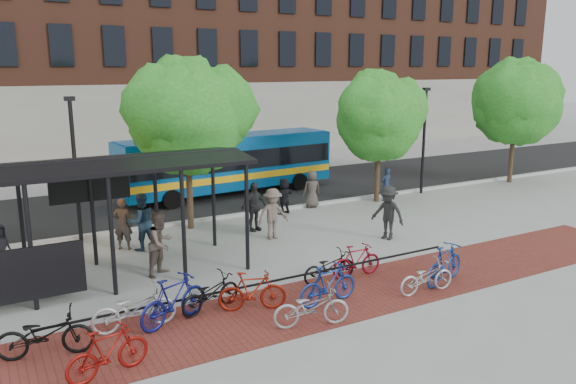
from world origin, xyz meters
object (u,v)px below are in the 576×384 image
bike_2 (134,308)px  bike_10 (426,277)px  bike_6 (311,307)px  pedestrian_7 (386,184)px  lamp_post_left (75,166)px  bike_4 (210,293)px  bike_7 (328,284)px  pedestrian_2 (141,222)px  bus_shelter (55,183)px  bike_1 (108,352)px  bus (228,161)px  lamp_post_right (424,138)px  bike_5 (252,291)px  pedestrian_8 (161,243)px  pedestrian_9 (388,213)px  bike_8 (329,267)px  pedestrian_3 (273,214)px  bike_0 (45,334)px  pedestrian_1 (123,224)px  bike_9 (357,261)px  bike_11 (445,264)px  tree_c (380,113)px  pedestrian_6 (312,189)px  pedestrian_5 (284,196)px  tree_d (517,98)px  pedestrian_4 (254,207)px  tree_b (188,112)px

bike_2 → bike_10: bike_2 is taller
bike_6 → bike_10: bearing=-71.7°
bike_6 → pedestrian_7: (9.80, 9.33, 0.28)m
lamp_post_left → bike_4: lamp_post_left is taller
bike_2 → pedestrian_7: (13.54, 7.41, 0.25)m
bike_2 → bike_7: bearing=-99.4°
bike_6 → pedestrian_2: size_ratio=0.95×
bus_shelter → bike_1: bearing=-89.2°
bus → bike_4: bus is taller
bike_2 → lamp_post_right: bearing=-61.5°
bike_5 → pedestrian_7: (10.64, 7.83, 0.25)m
pedestrian_8 → pedestrian_9: bearing=-38.4°
bike_1 → bike_8: bearing=-84.9°
lamp_post_left → pedestrian_3: bearing=-26.5°
lamp_post_right → bike_0: lamp_post_right is taller
lamp_post_right → pedestrian_1: (-14.86, -1.63, -1.85)m
pedestrian_1 → pedestrian_3: 5.19m
bike_10 → pedestrian_7: bearing=-29.8°
bike_9 → bike_1: bearing=106.2°
bike_7 → bike_11: 3.73m
tree_c → bike_10: 11.40m
lamp_post_left → pedestrian_6: 9.98m
bike_7 → pedestrian_1: (-3.60, 7.19, 0.36)m
bike_4 → pedestrian_2: 5.74m
bike_10 → pedestrian_5: (0.69, 9.38, 0.31)m
bus_shelter → pedestrian_2: bearing=36.9°
bus_shelter → bike_10: 10.52m
bike_7 → pedestrian_3: 5.94m
bike_5 → bike_10: (4.68, -1.31, -0.06)m
bike_10 → pedestrian_9: (2.22, 4.42, 0.52)m
pedestrian_3 → pedestrian_7: bearing=18.1°
bus_shelter → bike_10: (8.64, -5.45, -2.54)m
lamp_post_right → pedestrian_8: lamp_post_right is taller
pedestrian_5 → pedestrian_6: bearing=170.0°
bike_0 → pedestrian_7: pedestrian_7 is taller
bus → bike_8: 12.14m
tree_d → bike_11: (-13.65, -8.99, -3.89)m
bike_2 → bike_9: size_ratio=1.20×
tree_c → bike_1: bearing=-146.5°
pedestrian_5 → bike_8: bearing=48.6°
bike_11 → pedestrian_2: pedestrian_2 is taller
lamp_post_right → pedestrian_4: bearing=-169.9°
pedestrian_1 → pedestrian_6: pedestrian_1 is taller
tree_b → pedestrian_7: (9.38, -0.13, -3.69)m
pedestrian_5 → pedestrian_7: pedestrian_7 is taller
pedestrian_2 → pedestrian_9: (8.05, -3.13, -0.01)m
bus_shelter → pedestrian_9: 11.09m
bike_10 → lamp_post_right: bearing=-38.4°
bike_8 → pedestrian_1: 7.43m
pedestrian_6 → pedestrian_8: pedestrian_8 is taller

